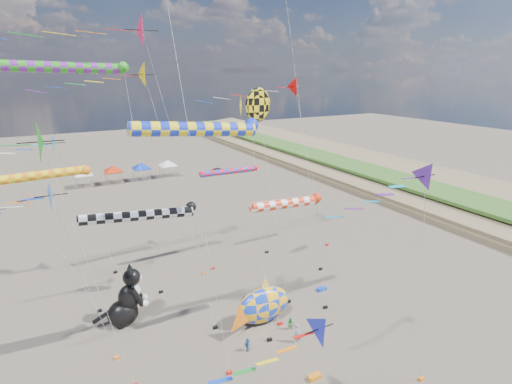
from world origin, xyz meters
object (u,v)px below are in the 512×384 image
at_px(child_blue, 247,345).
at_px(child_green, 291,324).
at_px(cat_inflatable, 125,295).
at_px(person_adult, 297,333).
at_px(fish_inflatable, 263,305).
at_px(parked_car, 218,170).

bearing_deg(child_blue, child_green, -10.45).
bearing_deg(child_blue, cat_inflatable, 113.11).
bearing_deg(cat_inflatable, child_blue, -38.21).
height_order(child_green, child_blue, child_blue).
xyz_separation_m(cat_inflatable, person_adult, (10.67, -8.73, -1.72)).
height_order(fish_inflatable, child_green, fish_inflatable).
xyz_separation_m(person_adult, child_blue, (-3.72, 0.95, -0.25)).
relative_size(fish_inflatable, person_adult, 3.96).
distance_m(child_blue, parked_car, 53.09).
height_order(person_adult, parked_car, person_adult).
distance_m(fish_inflatable, child_green, 2.63).
bearing_deg(person_adult, parked_car, 73.96).
bearing_deg(cat_inflatable, parked_car, 67.90).
bearing_deg(child_green, cat_inflatable, 177.84).
height_order(cat_inflatable, fish_inflatable, cat_inflatable).
height_order(person_adult, child_green, person_adult).
bearing_deg(child_green, person_adult, -74.63).
distance_m(cat_inflatable, person_adult, 13.90).
bearing_deg(person_adult, fish_inflatable, 107.26).
bearing_deg(child_blue, fish_inflatable, 24.43).
xyz_separation_m(cat_inflatable, parked_car, (26.20, 41.69, -1.94)).
relative_size(cat_inflatable, child_green, 4.79).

